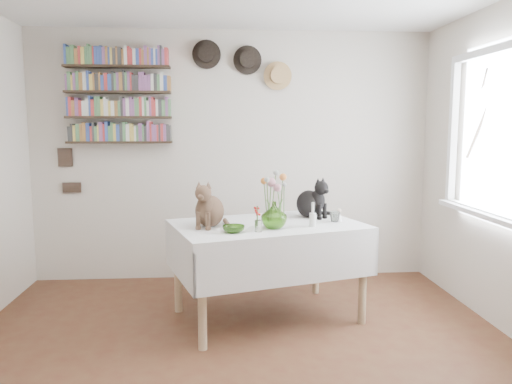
{
  "coord_description": "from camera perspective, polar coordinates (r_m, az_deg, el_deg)",
  "views": [
    {
      "loc": [
        -0.14,
        -2.81,
        1.55
      ],
      "look_at": [
        0.14,
        0.99,
        1.05
      ],
      "focal_mm": 35.0,
      "sensor_mm": 36.0,
      "label": 1
    }
  ],
  "objects": [
    {
      "name": "room",
      "position": [
        2.83,
        -1.39,
        1.37
      ],
      "size": [
        4.08,
        4.58,
        2.58
      ],
      "color": "brown",
      "rests_on": "ground"
    },
    {
      "name": "tabby_cat",
      "position": [
        3.88,
        -5.33,
        -1.2
      ],
      "size": [
        0.34,
        0.38,
        0.37
      ],
      "primitive_type": null,
      "rotation": [
        0.0,
        0.0,
        -0.33
      ],
      "color": "brown",
      "rests_on": "dining_table"
    },
    {
      "name": "flower_bouquet",
      "position": [
        3.77,
        2.09,
        0.93
      ],
      "size": [
        0.17,
        0.13,
        0.39
      ],
      "color": "#4C7233",
      "rests_on": "flower_vase"
    },
    {
      "name": "porcelain_figurine",
      "position": [
        4.13,
        9.48,
        -2.7
      ],
      "size": [
        0.06,
        0.06,
        0.11
      ],
      "color": "white",
      "rests_on": "dining_table"
    },
    {
      "name": "green_bowl",
      "position": [
        3.66,
        -2.58,
        -4.25
      ],
      "size": [
        0.18,
        0.18,
        0.05
      ],
      "primitive_type": "imported",
      "rotation": [
        0.0,
        0.0,
        -0.13
      ],
      "color": "#7ABD43",
      "rests_on": "dining_table"
    },
    {
      "name": "bookshelf_unit",
      "position": [
        5.07,
        -15.45,
        10.52
      ],
      "size": [
        1.0,
        0.16,
        0.91
      ],
      "color": "#322418",
      "rests_on": "room"
    },
    {
      "name": "drinking_glass",
      "position": [
        4.1,
        8.98,
        -2.8
      ],
      "size": [
        0.11,
        0.11,
        0.08
      ],
      "primitive_type": "imported",
      "rotation": [
        0.0,
        0.0,
        0.27
      ],
      "color": "white",
      "rests_on": "dining_table"
    },
    {
      "name": "black_cat",
      "position": [
        4.28,
        6.08,
        -0.52
      ],
      "size": [
        0.37,
        0.38,
        0.35
      ],
      "primitive_type": null,
      "rotation": [
        0.0,
        0.0,
        0.74
      ],
      "color": "black",
      "rests_on": "dining_table"
    },
    {
      "name": "wall_art_plaques",
      "position": [
        5.27,
        -20.69,
        2.37
      ],
      "size": [
        0.21,
        0.02,
        0.44
      ],
      "color": "#38281E",
      "rests_on": "room"
    },
    {
      "name": "window",
      "position": [
        4.18,
        26.06,
        4.6
      ],
      "size": [
        0.12,
        1.52,
        1.32
      ],
      "color": "white",
      "rests_on": "room"
    },
    {
      "name": "flower_vase",
      "position": [
        3.79,
        2.07,
        -2.64
      ],
      "size": [
        0.28,
        0.28,
        0.21
      ],
      "primitive_type": "imported",
      "rotation": [
        0.0,
        0.0,
        0.7
      ],
      "color": "#7ABD43",
      "rests_on": "dining_table"
    },
    {
      "name": "candlestick",
      "position": [
        3.89,
        6.5,
        -3.02
      ],
      "size": [
        0.05,
        0.05,
        0.19
      ],
      "color": "white",
      "rests_on": "dining_table"
    },
    {
      "name": "dining_table",
      "position": [
        4.04,
        1.32,
        -6.3
      ],
      "size": [
        1.67,
        1.32,
        0.78
      ],
      "color": "white",
      "rests_on": "room"
    },
    {
      "name": "wall_hats",
      "position": [
        5.04,
        -1.36,
        14.5
      ],
      "size": [
        0.98,
        0.09,
        0.48
      ],
      "color": "black",
      "rests_on": "room"
    },
    {
      "name": "berry_jar",
      "position": [
        3.67,
        0.27,
        -3.1
      ],
      "size": [
        0.05,
        0.05,
        0.21
      ],
      "color": "white",
      "rests_on": "dining_table"
    }
  ]
}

